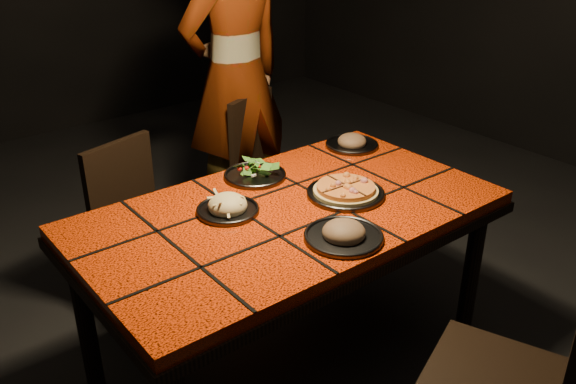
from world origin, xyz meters
TOP-DOWN VIEW (x-y plane):
  - room_shell at (0.00, 0.00)m, footprint 6.04×7.04m
  - dining_table at (0.00, 0.00)m, footprint 1.62×0.92m
  - chair_near at (0.15, -0.98)m, footprint 0.56×0.56m
  - chair_far_left at (-0.29, 0.77)m, footprint 0.46×0.46m
  - chair_far_right at (0.57, 0.92)m, footprint 0.50×0.50m
  - diner at (0.52, 1.12)m, footprint 0.72×0.50m
  - plate_pizza at (0.24, -0.06)m, footprint 0.31×0.31m
  - plate_pasta at (-0.20, 0.12)m, footprint 0.24×0.24m
  - plate_salad at (0.06, 0.31)m, footprint 0.26×0.26m
  - plate_mushroom_a at (0.00, -0.30)m, footprint 0.28×0.28m
  - plate_mushroom_b at (0.63, 0.31)m, footprint 0.25×0.25m

SIDE VIEW (x-z plane):
  - chair_far_left at x=-0.29m, z-range 0.06..0.89m
  - chair_far_right at x=0.57m, z-range 0.06..0.92m
  - chair_near at x=0.15m, z-range 0.07..1.02m
  - dining_table at x=0.00m, z-range 0.30..1.05m
  - plate_pizza at x=0.24m, z-range 0.75..0.79m
  - plate_pasta at x=-0.20m, z-range 0.73..0.81m
  - plate_mushroom_b at x=0.63m, z-range 0.73..0.81m
  - plate_mushroom_a at x=0.00m, z-range 0.73..0.82m
  - plate_salad at x=0.06m, z-range 0.74..0.81m
  - diner at x=0.52m, z-range 0.00..1.87m
  - room_shell at x=0.00m, z-range -0.04..3.04m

